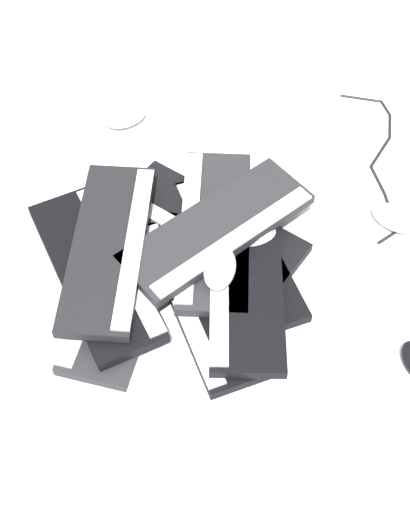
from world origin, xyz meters
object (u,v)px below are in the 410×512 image
Objects in this scene: keyboard_6 at (214,228)px; mouse_3 at (394,218)px; keyboard_4 at (96,270)px; keyboard_2 at (123,289)px; keyboard_7 at (245,280)px; keyboard_1 at (211,225)px; keyboard_5 at (110,247)px; mouse_2 at (252,236)px; mouse_4 at (126,117)px; keyboard_0 at (238,249)px; keyboard_8 at (218,229)px; mouse_1 at (220,268)px; keyboard_3 at (205,296)px.

keyboard_6 reaches higher than mouse_3.
keyboard_2 is at bearing -41.82° from keyboard_4.
keyboard_7 reaches higher than keyboard_2.
keyboard_5 reaches higher than keyboard_1.
keyboard_2 is 0.30m from mouse_2.
mouse_2 reaches higher than mouse_4.
keyboard_5 reaches higher than keyboard_7.
mouse_4 reaches higher than keyboard_0.
keyboard_8 is 4.20× the size of mouse_1.
keyboard_3 is at bearing -39.25° from mouse_1.
keyboard_1 is 0.42m from mouse_3.
keyboard_3 is at bearing -108.45° from keyboard_1.
keyboard_2 is at bearing -77.16° from mouse_1.
keyboard_6 is 4.22× the size of mouse_4.
keyboard_8 is (-0.04, 0.02, 0.06)m from keyboard_0.
keyboard_1 is 0.93× the size of keyboard_5.
mouse_4 reaches higher than keyboard_3.
keyboard_4 is (-0.21, 0.10, 0.03)m from keyboard_3.
keyboard_2 is 0.99× the size of keyboard_6.
keyboard_0 is 4.12× the size of mouse_3.
keyboard_1 is at bearing 89.72° from keyboard_8.
keyboard_8 is 0.08m from mouse_2.
keyboard_7 is (0.30, -0.10, 0.00)m from keyboard_4.
keyboard_5 is (-0.01, 0.07, 0.06)m from keyboard_2.
keyboard_3 is at bearing -100.06° from mouse_4.
keyboard_2 is (-0.23, -0.12, 0.00)m from keyboard_1.
keyboard_6 is at bearing 133.02° from keyboard_0.
mouse_2 is at bearing 0.20° from keyboard_4.
mouse_3 reaches higher than keyboard_2.
keyboard_2 is at bearing -151.59° from keyboard_1.
mouse_4 is at bearing 107.55° from keyboard_1.
keyboard_3 is at bearing 64.65° from mouse_3.
mouse_2 is at bearing -31.53° from keyboard_6.
mouse_1 is at bearing 63.33° from mouse_3.
keyboard_1 and keyboard_3 have the same top height.
mouse_3 is (0.68, -0.01, -0.02)m from keyboard_4.
mouse_2 is (0.07, -0.02, -0.02)m from keyboard_8.
keyboard_1 is at bearing 85.22° from keyboard_6.
keyboard_7 is 0.06m from mouse_1.
mouse_3 reaches higher than keyboard_3.
keyboard_7 is at bearing 65.58° from mouse_2.
keyboard_6 is 4.22× the size of mouse_1.
keyboard_3 is 0.23m from keyboard_5.
keyboard_6 is at bearing -164.45° from mouse_1.
keyboard_3 is 0.98× the size of keyboard_7.
mouse_1 reaches higher than keyboard_7.
keyboard_6 reaches higher than keyboard_3.
keyboard_3 is at bearing -111.23° from keyboard_6.
keyboard_8 is at bearing -90.97° from mouse_4.
keyboard_4 is (-0.31, -0.00, 0.03)m from keyboard_0.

